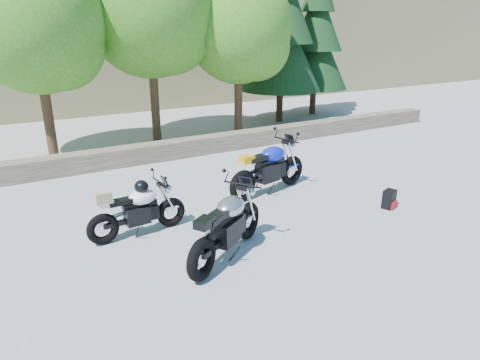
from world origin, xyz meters
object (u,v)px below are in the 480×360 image
(backpack, at_px, (389,199))
(silver_bike, at_px, (227,227))
(blue_bike, at_px, (269,169))
(white_bike, at_px, (137,209))

(backpack, bearing_deg, silver_bike, 161.07)
(silver_bike, bearing_deg, blue_bike, 11.46)
(blue_bike, bearing_deg, silver_bike, -148.70)
(silver_bike, xyz_separation_m, blue_bike, (2.23, 2.12, 0.02))
(blue_bike, bearing_deg, white_bike, 178.31)
(blue_bike, distance_m, backpack, 2.68)
(backpack, bearing_deg, blue_bike, 109.53)
(silver_bike, distance_m, blue_bike, 3.08)
(silver_bike, bearing_deg, white_bike, 92.35)
(silver_bike, xyz_separation_m, backpack, (3.92, 0.08, -0.35))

